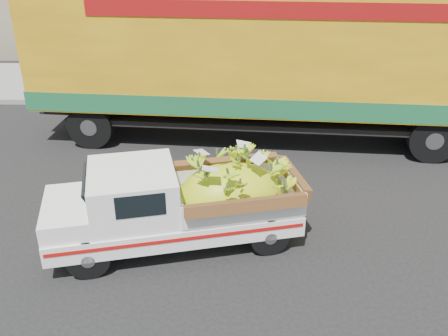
{
  "coord_description": "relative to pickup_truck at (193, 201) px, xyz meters",
  "views": [
    {
      "loc": [
        1.48,
        -6.98,
        5.02
      ],
      "look_at": [
        1.24,
        1.01,
        1.01
      ],
      "focal_mm": 40.0,
      "sensor_mm": 36.0,
      "label": 1
    }
  ],
  "objects": [
    {
      "name": "ground",
      "position": [
        -0.74,
        -0.23,
        -0.78
      ],
      "size": [
        100.0,
        100.0,
        0.0
      ],
      "primitive_type": "plane",
      "color": "black",
      "rests_on": "ground"
    },
    {
      "name": "semi_trailer",
      "position": [
        1.78,
        4.56,
        1.34
      ],
      "size": [
        12.04,
        3.37,
        3.8
      ],
      "rotation": [
        0.0,
        0.0,
        -0.07
      ],
      "color": "black",
      "rests_on": "ground"
    },
    {
      "name": "curb",
      "position": [
        -0.74,
        7.02,
        -0.71
      ],
      "size": [
        60.0,
        0.25,
        0.15
      ],
      "primitive_type": "cube",
      "color": "gray",
      "rests_on": "ground"
    },
    {
      "name": "sidewalk",
      "position": [
        -0.74,
        9.12,
        -0.71
      ],
      "size": [
        60.0,
        4.0,
        0.14
      ],
      "primitive_type": "cube",
      "color": "gray",
      "rests_on": "ground"
    },
    {
      "name": "pickup_truck",
      "position": [
        0.0,
        0.0,
        0.0
      ],
      "size": [
        4.39,
        2.46,
        1.45
      ],
      "rotation": [
        0.0,
        0.0,
        0.24
      ],
      "color": "black",
      "rests_on": "ground"
    }
  ]
}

